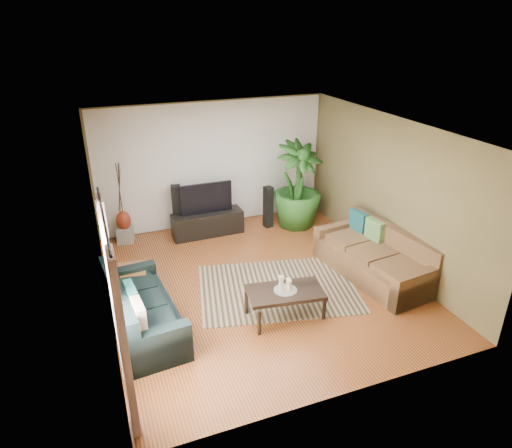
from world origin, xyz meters
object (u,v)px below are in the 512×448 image
television (206,198)px  speaker_right (268,207)px  sofa_left (143,305)px  coffee_table (285,303)px  tv_stand (208,224)px  speaker_left (177,210)px  vase (124,221)px  side_table (132,283)px  pedestal (125,234)px  potted_plant (297,185)px  sofa_right (374,254)px

television → speaker_right: 1.40m
sofa_left → coffee_table: 2.11m
tv_stand → speaker_left: size_ratio=1.38×
speaker_left → speaker_right: 1.95m
television → vase: size_ratio=2.64×
television → speaker_right: bearing=-4.6°
television → vase: television is taller
speaker_right → sofa_left: bearing=-148.4°
sofa_left → tv_stand: size_ratio=1.31×
tv_stand → vase: size_ratio=3.60×
coffee_table → side_table: size_ratio=2.16×
sofa_left → speaker_left: (1.16, 3.08, 0.11)m
speaker_left → pedestal: bearing=-171.9°
potted_plant → pedestal: bearing=171.9°
speaker_left → tv_stand: bearing=-17.3°
speaker_left → vase: bearing=-171.9°
sofa_left → tv_stand: sofa_left is taller
speaker_right → side_table: speaker_right is taller
pedestal → potted_plant: bearing=-8.1°
potted_plant → speaker_left: bearing=168.4°
coffee_table → potted_plant: bearing=70.3°
speaker_left → potted_plant: potted_plant is taller
potted_plant → vase: (-3.62, 0.52, -0.47)m
coffee_table → potted_plant: (1.63, 3.01, 0.70)m
potted_plant → coffee_table: bearing=-118.4°
vase → coffee_table: bearing=-60.5°
speaker_left → sofa_right: bearing=-38.0°
speaker_right → vase: 3.04m
tv_stand → sofa_right: bearing=-51.0°
vase → potted_plant: bearing=-8.1°
speaker_right → potted_plant: bearing=-24.7°
sofa_right → tv_stand: bearing=-147.1°
speaker_left → speaker_right: size_ratio=1.17×
sofa_left → speaker_right: size_ratio=2.11×
sofa_right → speaker_left: bearing=-143.4°
sofa_right → tv_stand: sofa_right is taller
sofa_left → potted_plant: 4.52m
sofa_right → speaker_left: speaker_left is taller
tv_stand → sofa_left: bearing=-123.0°
sofa_left → pedestal: bearing=-6.6°
tv_stand → potted_plant: bearing=-8.5°
television → speaker_right: television is taller
speaker_left → side_table: size_ratio=2.03×
sofa_left → tv_stand: bearing=-37.1°
coffee_table → television: (-0.32, 3.27, 0.58)m
speaker_left → potted_plant: bearing=-3.5°
coffee_table → speaker_right: speaker_right is taller
speaker_left → pedestal: speaker_left is taller
sofa_left → speaker_right: speaker_right is taller
speaker_left → television: bearing=-15.6°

